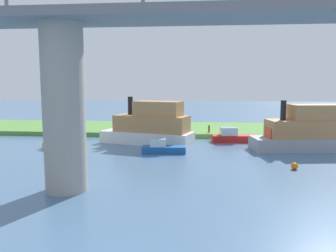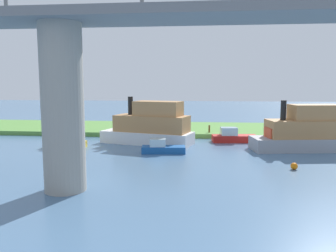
{
  "view_description": "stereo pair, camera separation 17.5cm",
  "coord_description": "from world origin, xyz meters",
  "px_view_note": "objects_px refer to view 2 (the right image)",
  "views": [
    {
      "loc": [
        -4.58,
        38.37,
        6.22
      ],
      "look_at": [
        -1.14,
        5.0,
        2.0
      ],
      "focal_mm": 36.86,
      "sensor_mm": 36.0,
      "label": 1
    },
    {
      "loc": [
        -4.75,
        38.35,
        6.22
      ],
      "look_at": [
        -1.14,
        5.0,
        2.0
      ],
      "focal_mm": 36.86,
      "sensor_mm": 36.0,
      "label": 2
    }
  ],
  "objects_px": {
    "person_on_bank": "(146,125)",
    "motorboat_white": "(233,137)",
    "skiff_small": "(64,143)",
    "pontoon_yellow": "(150,126)",
    "riverboat_paddlewheel": "(305,132)",
    "bridge_pylon": "(63,109)",
    "houseboat_blue": "(162,148)",
    "marker_buoy": "(294,166)",
    "mooring_post": "(209,129)"
  },
  "relations": [
    {
      "from": "pontoon_yellow",
      "to": "motorboat_white",
      "type": "relative_size",
      "value": 2.05
    },
    {
      "from": "skiff_small",
      "to": "bridge_pylon",
      "type": "bearing_deg",
      "value": 113.31
    },
    {
      "from": "pontoon_yellow",
      "to": "riverboat_paddlewheel",
      "type": "height_order",
      "value": "pontoon_yellow"
    },
    {
      "from": "riverboat_paddlewheel",
      "to": "person_on_bank",
      "type": "bearing_deg",
      "value": -25.72
    },
    {
      "from": "mooring_post",
      "to": "riverboat_paddlewheel",
      "type": "bearing_deg",
      "value": 140.6
    },
    {
      "from": "mooring_post",
      "to": "motorboat_white",
      "type": "xyz_separation_m",
      "value": [
        -2.47,
        3.31,
        -0.36
      ]
    },
    {
      "from": "skiff_small",
      "to": "riverboat_paddlewheel",
      "type": "height_order",
      "value": "riverboat_paddlewheel"
    },
    {
      "from": "mooring_post",
      "to": "skiff_small",
      "type": "distance_m",
      "value": 16.32
    },
    {
      "from": "motorboat_white",
      "to": "bridge_pylon",
      "type": "bearing_deg",
      "value": 58.28
    },
    {
      "from": "pontoon_yellow",
      "to": "riverboat_paddlewheel",
      "type": "relative_size",
      "value": 1.04
    },
    {
      "from": "houseboat_blue",
      "to": "marker_buoy",
      "type": "height_order",
      "value": "houseboat_blue"
    },
    {
      "from": "person_on_bank",
      "to": "riverboat_paddlewheel",
      "type": "height_order",
      "value": "riverboat_paddlewheel"
    },
    {
      "from": "person_on_bank",
      "to": "skiff_small",
      "type": "height_order",
      "value": "person_on_bank"
    },
    {
      "from": "riverboat_paddlewheel",
      "to": "houseboat_blue",
      "type": "bearing_deg",
      "value": 11.68
    },
    {
      "from": "bridge_pylon",
      "to": "pontoon_yellow",
      "type": "distance_m",
      "value": 16.32
    },
    {
      "from": "pontoon_yellow",
      "to": "riverboat_paddlewheel",
      "type": "bearing_deg",
      "value": 172.62
    },
    {
      "from": "motorboat_white",
      "to": "marker_buoy",
      "type": "xyz_separation_m",
      "value": [
        -3.46,
        11.39,
        -0.3
      ]
    },
    {
      "from": "skiff_small",
      "to": "riverboat_paddlewheel",
      "type": "relative_size",
      "value": 0.43
    },
    {
      "from": "marker_buoy",
      "to": "skiff_small",
      "type": "bearing_deg",
      "value": -17.64
    },
    {
      "from": "person_on_bank",
      "to": "motorboat_white",
      "type": "distance_m",
      "value": 10.77
    },
    {
      "from": "bridge_pylon",
      "to": "person_on_bank",
      "type": "height_order",
      "value": "bridge_pylon"
    },
    {
      "from": "pontoon_yellow",
      "to": "motorboat_white",
      "type": "height_order",
      "value": "pontoon_yellow"
    },
    {
      "from": "motorboat_white",
      "to": "houseboat_blue",
      "type": "relative_size",
      "value": 1.21
    },
    {
      "from": "riverboat_paddlewheel",
      "to": "houseboat_blue",
      "type": "relative_size",
      "value": 2.37
    },
    {
      "from": "marker_buoy",
      "to": "bridge_pylon",
      "type": "bearing_deg",
      "value": 23.85
    },
    {
      "from": "mooring_post",
      "to": "pontoon_yellow",
      "type": "height_order",
      "value": "pontoon_yellow"
    },
    {
      "from": "pontoon_yellow",
      "to": "skiff_small",
      "type": "xyz_separation_m",
      "value": [
        7.9,
        3.13,
        -1.31
      ]
    },
    {
      "from": "person_on_bank",
      "to": "marker_buoy",
      "type": "bearing_deg",
      "value": 131.19
    },
    {
      "from": "person_on_bank",
      "to": "motorboat_white",
      "type": "relative_size",
      "value": 0.29
    },
    {
      "from": "bridge_pylon",
      "to": "motorboat_white",
      "type": "xyz_separation_m",
      "value": [
        -10.99,
        -17.78,
        -4.2
      ]
    },
    {
      "from": "bridge_pylon",
      "to": "mooring_post",
      "type": "relative_size",
      "value": 11.38
    },
    {
      "from": "riverboat_paddlewheel",
      "to": "mooring_post",
      "type": "bearing_deg",
      "value": -39.4
    },
    {
      "from": "riverboat_paddlewheel",
      "to": "pontoon_yellow",
      "type": "bearing_deg",
      "value": -7.38
    },
    {
      "from": "person_on_bank",
      "to": "riverboat_paddlewheel",
      "type": "distance_m",
      "value": 18.02
    },
    {
      "from": "motorboat_white",
      "to": "houseboat_blue",
      "type": "distance_m",
      "value": 9.38
    },
    {
      "from": "bridge_pylon",
      "to": "pontoon_yellow",
      "type": "relative_size",
      "value": 0.96
    },
    {
      "from": "houseboat_blue",
      "to": "riverboat_paddlewheel",
      "type": "bearing_deg",
      "value": -168.32
    },
    {
      "from": "bridge_pylon",
      "to": "person_on_bank",
      "type": "xyz_separation_m",
      "value": [
        -1.0,
        -21.76,
        -3.56
      ]
    },
    {
      "from": "pontoon_yellow",
      "to": "marker_buoy",
      "type": "height_order",
      "value": "pontoon_yellow"
    },
    {
      "from": "skiff_small",
      "to": "marker_buoy",
      "type": "distance_m",
      "value": 20.92
    },
    {
      "from": "skiff_small",
      "to": "pontoon_yellow",
      "type": "bearing_deg",
      "value": -158.36
    },
    {
      "from": "mooring_post",
      "to": "marker_buoy",
      "type": "relative_size",
      "value": 1.67
    },
    {
      "from": "bridge_pylon",
      "to": "marker_buoy",
      "type": "distance_m",
      "value": 16.43
    },
    {
      "from": "mooring_post",
      "to": "riverboat_paddlewheel",
      "type": "distance_m",
      "value": 11.29
    },
    {
      "from": "person_on_bank",
      "to": "skiff_small",
      "type": "bearing_deg",
      "value": 54.33
    },
    {
      "from": "person_on_bank",
      "to": "motorboat_white",
      "type": "xyz_separation_m",
      "value": [
        -9.99,
        3.98,
        -0.65
      ]
    },
    {
      "from": "bridge_pylon",
      "to": "riverboat_paddlewheel",
      "type": "distance_m",
      "value": 22.37
    },
    {
      "from": "mooring_post",
      "to": "motorboat_white",
      "type": "height_order",
      "value": "motorboat_white"
    },
    {
      "from": "person_on_bank",
      "to": "marker_buoy",
      "type": "distance_m",
      "value": 20.45
    },
    {
      "from": "marker_buoy",
      "to": "riverboat_paddlewheel",
      "type": "bearing_deg",
      "value": -110.18
    }
  ]
}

